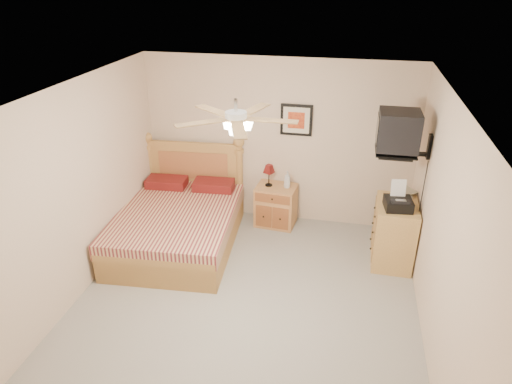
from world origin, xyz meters
TOP-DOWN VIEW (x-y plane):
  - floor at (0.00, 0.00)m, footprint 4.50×4.50m
  - ceiling at (0.00, 0.00)m, footprint 4.00×4.50m
  - wall_back at (0.00, 2.25)m, footprint 4.00×0.04m
  - wall_left at (-2.00, 0.00)m, footprint 0.04×4.50m
  - wall_right at (2.00, 0.00)m, footprint 0.04×4.50m
  - bed at (-1.23, 1.12)m, footprint 1.69×2.14m
  - nightstand at (0.03, 2.00)m, footprint 0.63×0.49m
  - table_lamp at (-0.08, 2.02)m, footprint 0.23×0.23m
  - lotion_bottle at (0.20, 2.01)m, footprint 0.13×0.13m
  - framed_picture at (0.27, 2.23)m, footprint 0.46×0.04m
  - dresser at (1.73, 1.34)m, footprint 0.52×0.74m
  - fax_machine at (1.71, 1.21)m, footprint 0.37×0.39m
  - magazine_lower at (1.75, 1.64)m, footprint 0.19×0.25m
  - magazine_upper at (1.75, 1.65)m, footprint 0.34×0.36m
  - wall_tv at (1.75, 1.34)m, footprint 0.56×0.46m
  - ceiling_fan at (0.00, -0.20)m, footprint 1.14×1.14m

SIDE VIEW (x-z plane):
  - floor at x=0.00m, z-range 0.00..0.00m
  - nightstand at x=0.03m, z-range 0.00..0.64m
  - dresser at x=1.73m, z-range 0.00..0.87m
  - bed at x=-1.23m, z-range 0.00..1.32m
  - lotion_bottle at x=0.20m, z-range 0.64..0.89m
  - table_lamp at x=-0.08m, z-range 0.64..0.98m
  - magazine_lower at x=1.75m, z-range 0.87..0.89m
  - magazine_upper at x=1.75m, z-range 0.89..0.91m
  - fax_machine at x=1.71m, z-range 0.87..1.22m
  - wall_back at x=0.00m, z-range 0.00..2.50m
  - wall_left at x=-2.00m, z-range 0.00..2.50m
  - wall_right at x=2.00m, z-range 0.00..2.50m
  - framed_picture at x=0.27m, z-range 1.39..1.85m
  - wall_tv at x=1.75m, z-range 1.52..2.10m
  - ceiling_fan at x=0.00m, z-range 2.22..2.50m
  - ceiling at x=0.00m, z-range 2.48..2.52m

